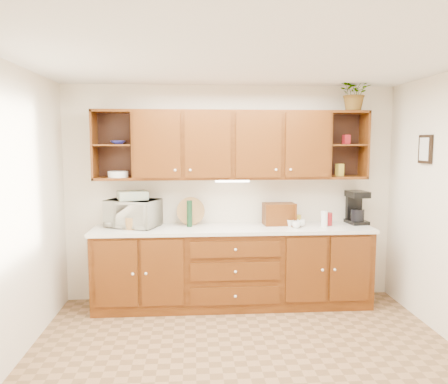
{
  "coord_description": "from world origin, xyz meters",
  "views": [
    {
      "loc": [
        -0.46,
        -3.54,
        1.92
      ],
      "look_at": [
        -0.12,
        1.15,
        1.39
      ],
      "focal_mm": 35.0,
      "sensor_mm": 36.0,
      "label": 1
    }
  ],
  "objects": [
    {
      "name": "bowl_stack",
      "position": [
        -1.32,
        1.58,
        1.92
      ],
      "size": [
        0.22,
        0.22,
        0.04
      ],
      "primitive_type": "imported",
      "rotation": [
        0.0,
        0.0,
        0.4
      ],
      "color": "navy",
      "rests_on": "upper_cabinets"
    },
    {
      "name": "floor",
      "position": [
        0.0,
        0.0,
        0.0
      ],
      "size": [
        4.0,
        4.0,
        0.0
      ],
      "primitive_type": "plane",
      "color": "olive",
      "rests_on": "ground"
    },
    {
      "name": "wicker_basket",
      "position": [
        -1.14,
        1.46,
        1.01
      ],
      "size": [
        0.3,
        0.3,
        0.14
      ],
      "primitive_type": "cylinder",
      "rotation": [
        0.0,
        0.0,
        0.25
      ],
      "color": "olive",
      "rests_on": "countertop"
    },
    {
      "name": "undercabinet_light",
      "position": [
        0.0,
        1.53,
        1.47
      ],
      "size": [
        0.4,
        0.05,
        0.02
      ],
      "primitive_type": "cube",
      "color": "white",
      "rests_on": "upper_cabinets"
    },
    {
      "name": "countertop",
      "position": [
        0.0,
        1.44,
        0.92
      ],
      "size": [
        3.24,
        0.64,
        0.04
      ],
      "primitive_type": "cube",
      "color": "silver",
      "rests_on": "base_cabinets"
    },
    {
      "name": "plate_stack",
      "position": [
        -1.32,
        1.56,
        1.56
      ],
      "size": [
        0.26,
        0.26,
        0.07
      ],
      "primitive_type": "cylinder",
      "rotation": [
        0.0,
        0.0,
        0.11
      ],
      "color": "white",
      "rests_on": "upper_cabinets"
    },
    {
      "name": "ceiling",
      "position": [
        0.0,
        0.0,
        2.6
      ],
      "size": [
        4.0,
        4.0,
        0.0
      ],
      "primitive_type": "plane",
      "rotation": [
        3.14,
        0.0,
        0.0
      ],
      "color": "white",
      "rests_on": "back_wall"
    },
    {
      "name": "canister_white",
      "position": [
        1.07,
        1.4,
        1.03
      ],
      "size": [
        0.09,
        0.09,
        0.18
      ],
      "primitive_type": "cylinder",
      "rotation": [
        0.0,
        0.0,
        0.32
      ],
      "color": "white",
      "rests_on": "countertop"
    },
    {
      "name": "woven_tray",
      "position": [
        -0.49,
        1.62,
        0.95
      ],
      "size": [
        0.34,
        0.13,
        0.33
      ],
      "primitive_type": "cylinder",
      "rotation": [
        1.36,
        0.0,
        0.13
      ],
      "color": "olive",
      "rests_on": "countertop"
    },
    {
      "name": "back_wall",
      "position": [
        0.0,
        1.75,
        1.3
      ],
      "size": [
        4.0,
        0.0,
        4.0
      ],
      "primitive_type": "plane",
      "rotation": [
        1.57,
        0.0,
        0.0
      ],
      "color": "#EFE3C9",
      "rests_on": "floor"
    },
    {
      "name": "upper_cabinets",
      "position": [
        0.01,
        1.59,
        1.89
      ],
      "size": [
        3.2,
        0.33,
        0.8
      ],
      "color": "#3C1B06",
      "rests_on": "back_wall"
    },
    {
      "name": "framed_picture",
      "position": [
        1.98,
        0.9,
        1.85
      ],
      "size": [
        0.03,
        0.24,
        0.3
      ],
      "primitive_type": "cube",
      "color": "black",
      "rests_on": "right_wall"
    },
    {
      "name": "coffee_maker",
      "position": [
        1.52,
        1.58,
        1.13
      ],
      "size": [
        0.24,
        0.29,
        0.4
      ],
      "rotation": [
        0.0,
        0.0,
        0.09
      ],
      "color": "black",
      "rests_on": "countertop"
    },
    {
      "name": "microwave",
      "position": [
        -1.16,
        1.55,
        1.1
      ],
      "size": [
        0.68,
        0.58,
        0.32
      ],
      "primitive_type": "imported",
      "rotation": [
        0.0,
        0.0,
        -0.37
      ],
      "color": "beige",
      "rests_on": "countertop"
    },
    {
      "name": "base_cabinets",
      "position": [
        0.0,
        1.45,
        0.45
      ],
      "size": [
        3.2,
        0.6,
        0.9
      ],
      "primitive_type": "cube",
      "color": "#3C1B06",
      "rests_on": "floor"
    },
    {
      "name": "wine_bottle",
      "position": [
        -0.5,
        1.5,
        1.1
      ],
      "size": [
        0.08,
        0.08,
        0.31
      ],
      "primitive_type": "cylinder",
      "rotation": [
        0.0,
        0.0,
        0.22
      ],
      "color": "black",
      "rests_on": "countertop"
    },
    {
      "name": "potted_plant",
      "position": [
        1.44,
        1.53,
        2.5
      ],
      "size": [
        0.43,
        0.39,
        0.42
      ],
      "primitive_type": "imported",
      "rotation": [
        0.0,
        0.0,
        -0.19
      ],
      "color": "#999999",
      "rests_on": "upper_cabinets"
    },
    {
      "name": "bread_box",
      "position": [
        0.56,
        1.56,
        1.07
      ],
      "size": [
        0.38,
        0.25,
        0.26
      ],
      "primitive_type": "cube",
      "rotation": [
        0.0,
        0.0,
        0.05
      ],
      "color": "#3C1B06",
      "rests_on": "countertop"
    },
    {
      "name": "pantry_box_yellow",
      "position": [
        1.29,
        1.56,
        1.59
      ],
      "size": [
        0.1,
        0.09,
        0.15
      ],
      "primitive_type": "cube",
      "rotation": [
        0.0,
        0.0,
        0.35
      ],
      "color": "gold",
      "rests_on": "upper_cabinets"
    },
    {
      "name": "mug_tree",
      "position": [
        0.73,
        1.41,
        0.98
      ],
      "size": [
        0.25,
        0.25,
        0.27
      ],
      "rotation": [
        0.0,
        0.0,
        0.36
      ],
      "color": "#3C1B06",
      "rests_on": "countertop"
    },
    {
      "name": "canister_yellow",
      "position": [
        0.78,
        1.51,
        1.0
      ],
      "size": [
        0.1,
        0.1,
        0.12
      ],
      "primitive_type": "cylinder",
      "rotation": [
        0.0,
        0.0,
        -0.29
      ],
      "color": "gold",
      "rests_on": "countertop"
    },
    {
      "name": "canister_red",
      "position": [
        1.14,
        1.49,
        1.01
      ],
      "size": [
        0.15,
        0.15,
        0.15
      ],
      "primitive_type": "cylinder",
      "rotation": [
        0.0,
        0.0,
        -0.35
      ],
      "color": "maroon",
      "rests_on": "countertop"
    },
    {
      "name": "towel_stack",
      "position": [
        -1.16,
        1.55,
        1.31
      ],
      "size": [
        0.39,
        0.33,
        0.1
      ],
      "primitive_type": "cube",
      "rotation": [
        0.0,
        0.0,
        0.31
      ],
      "color": "#D7BF65",
      "rests_on": "microwave"
    },
    {
      "name": "pantry_box_red",
      "position": [
        1.36,
        1.57,
        1.96
      ],
      "size": [
        0.09,
        0.08,
        0.11
      ],
      "primitive_type": "cube",
      "rotation": [
        0.0,
        0.0,
        0.23
      ],
      "color": "maroon",
      "rests_on": "upper_cabinets"
    }
  ]
}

